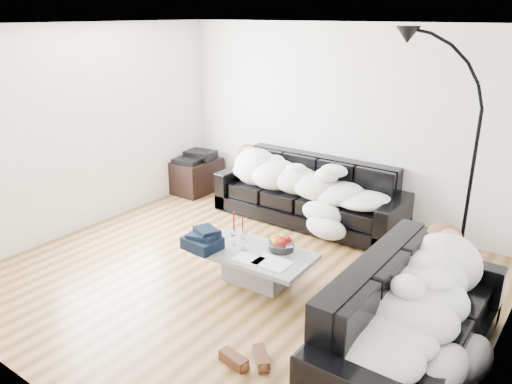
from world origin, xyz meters
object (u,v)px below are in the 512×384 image
Objects in this scene: sleeper_back at (307,177)px; stereo at (196,156)px; floor_lamp at (471,182)px; sleeper_right at (417,297)px; candle_right at (243,227)px; wine_glass_a at (246,235)px; sofa_back at (309,192)px; wine_glass_c at (243,241)px; candle_left at (234,223)px; fruit_bowl at (281,243)px; sofa_right at (414,320)px; wine_glass_b at (234,238)px; shoes at (247,358)px; coffee_table at (257,267)px; av_cabinet at (197,176)px.

stereo is at bearing 178.72° from sleeper_back.
floor_lamp reaches higher than sleeper_back.
sleeper_right is 4.23× the size of stereo.
sleeper_back is at bearing 91.88° from candle_right.
wine_glass_a is at bearing -173.62° from floor_lamp.
sleeper_back is at bearing -90.00° from sofa_back.
sleeper_right is at bearing -43.35° from sleeper_back.
wine_glass_c is 0.72× the size of candle_left.
fruit_bowl is 0.53m from candle_right.
floor_lamp reaches higher than sofa_right.
stereo is 0.19× the size of floor_lamp.
sofa_back is 1.53m from candle_right.
floor_lamp is (1.98, 1.07, 0.71)m from wine_glass_a.
wine_glass_b is 0.62× the size of candle_left.
candle_right is (-2.14, 0.59, -0.19)m from sleeper_right.
sleeper_back is 1.48m from candle_left.
wine_glass_b is at bearing -86.93° from sofa_back.
sleeper_back is 3.09m from shoes.
sleeper_right reaches higher than sleeper_back.
sofa_back is 5.89× the size of stereo.
sofa_right reaches higher than sleeper_back.
stereo is at bearing 142.22° from wine_glass_c.
coffee_table is (0.40, -1.74, -0.25)m from sofa_back.
sleeper_right is 1.90m from coffee_table.
sleeper_right is at bearing 104.04° from sofa_right.
stereo is (-2.13, 1.74, 0.16)m from wine_glass_b.
sleeper_right is 2.14m from wine_glass_b.
candle_right is (-0.20, 0.25, 0.02)m from wine_glass_c.
coffee_table is (-1.80, 0.38, -0.27)m from sofa_right.
wine_glass_a is at bearing 150.35° from coffee_table.
sofa_back reaches higher than stereo.
stereo is (-2.08, 1.52, 0.12)m from candle_right.
candle_left is 2.47m from stereo.
sofa_back is 1.14× the size of floor_lamp.
floor_lamp is (2.13, -0.53, 0.71)m from sofa_back.
av_cabinet is (-2.03, 0.05, -0.38)m from sleeper_back.
sofa_back is 0.22m from sleeper_back.
floor_lamp is at bearing -6.81° from av_cabinet.
floor_lamp is at bearing 33.28° from fruit_bowl.
sofa_right is 1.17× the size of sleeper_right.
sofa_right reaches higher than coffee_table.
candle_left is (-2.28, 0.60, -0.17)m from sleeper_right.
wine_glass_a is 0.20m from wine_glass_c.
floor_lamp is (-0.07, 1.59, 0.49)m from sleeper_right.
stereo reaches higher than wine_glass_a.
wine_glass_c is at bearing -59.78° from wine_glass_a.
wine_glass_c is at bearing 79.92° from sleeper_right.
wine_glass_c is (-1.94, 0.35, 0.00)m from sofa_right.
av_cabinet is at bearing 150.72° from floor_lamp.
fruit_bowl is at bearing -69.57° from sofa_back.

